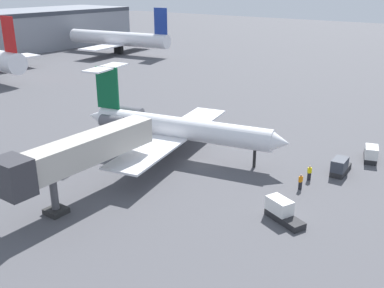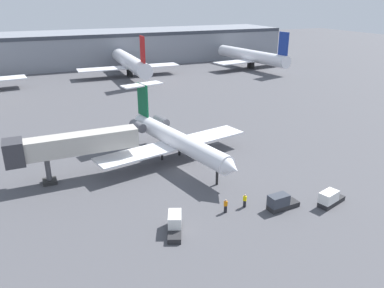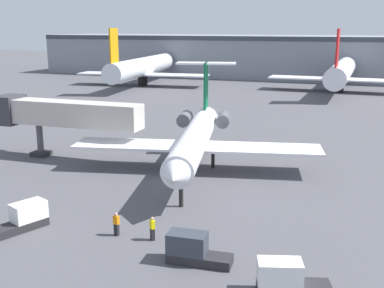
% 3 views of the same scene
% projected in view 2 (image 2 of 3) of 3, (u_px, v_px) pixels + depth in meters
% --- Properties ---
extents(ground_plane, '(400.00, 400.00, 0.10)m').
position_uv_depth(ground_plane, '(186.00, 170.00, 55.23)').
color(ground_plane, '#4C4C51').
extents(regional_jet, '(25.15, 26.66, 10.12)m').
position_uv_depth(regional_jet, '(174.00, 138.00, 57.36)').
color(regional_jet, white).
rests_on(regional_jet, ground_plane).
extents(jet_bridge, '(17.22, 3.23, 6.66)m').
position_uv_depth(jet_bridge, '(66.00, 146.00, 50.49)').
color(jet_bridge, '#B7B2A8').
rests_on(jet_bridge, ground_plane).
extents(ground_crew_marshaller, '(0.47, 0.46, 1.69)m').
position_uv_depth(ground_crew_marshaller, '(245.00, 201.00, 45.18)').
color(ground_crew_marshaller, black).
rests_on(ground_crew_marshaller, ground_plane).
extents(ground_crew_loader, '(0.45, 0.34, 1.69)m').
position_uv_depth(ground_crew_loader, '(226.00, 206.00, 44.05)').
color(ground_crew_loader, black).
rests_on(ground_crew_loader, ground_plane).
extents(baggage_tug_lead, '(2.83, 4.23, 1.90)m').
position_uv_depth(baggage_tug_lead, '(175.00, 224.00, 40.53)').
color(baggage_tug_lead, '#262628').
rests_on(baggage_tug_lead, ground_plane).
extents(baggage_tug_trailing, '(4.09, 1.68, 1.90)m').
position_uv_depth(baggage_tug_trailing, '(281.00, 203.00, 44.78)').
color(baggage_tug_trailing, '#262628').
rests_on(baggage_tug_trailing, ground_plane).
extents(baggage_tug_spare, '(4.23, 2.50, 1.90)m').
position_uv_depth(baggage_tug_spare, '(330.00, 199.00, 45.60)').
color(baggage_tug_spare, '#262628').
rests_on(baggage_tug_spare, ground_plane).
extents(terminal_building, '(154.47, 25.12, 11.56)m').
position_uv_depth(terminal_building, '(80.00, 49.00, 137.57)').
color(terminal_building, gray).
rests_on(terminal_building, ground_plane).
extents(parked_airliner_west_mid, '(31.60, 37.55, 13.76)m').
position_uv_depth(parked_airliner_west_mid, '(129.00, 62.00, 117.83)').
color(parked_airliner_west_mid, white).
rests_on(parked_airliner_west_mid, ground_plane).
extents(parked_airliner_centre, '(28.71, 33.71, 13.33)m').
position_uv_depth(parked_airliner_centre, '(252.00, 56.00, 130.80)').
color(parked_airliner_centre, white).
rests_on(parked_airliner_centre, ground_plane).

